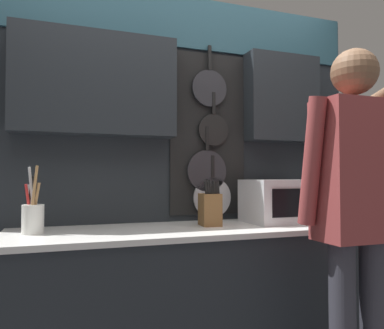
% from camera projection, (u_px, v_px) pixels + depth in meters
% --- Properties ---
extents(base_cabinet_counter, '(2.05, 0.65, 0.89)m').
position_uv_depth(base_cabinet_counter, '(194.00, 306.00, 2.14)').
color(base_cabinet_counter, '#23282D').
rests_on(base_cabinet_counter, ground_plane).
extents(back_wall_unit, '(2.62, 0.20, 2.39)m').
position_uv_depth(back_wall_unit, '(176.00, 139.00, 2.44)').
color(back_wall_unit, '#23282D').
rests_on(back_wall_unit, ground_plane).
extents(microwave, '(0.47, 0.35, 0.27)m').
position_uv_depth(microwave, '(283.00, 201.00, 2.40)').
color(microwave, silver).
rests_on(microwave, base_cabinet_counter).
extents(knife_block, '(0.12, 0.16, 0.27)m').
position_uv_depth(knife_block, '(210.00, 209.00, 2.23)').
color(knife_block, brown).
rests_on(knife_block, base_cabinet_counter).
extents(utensil_crock, '(0.11, 0.11, 0.35)m').
position_uv_depth(utensil_crock, '(33.00, 216.00, 1.91)').
color(utensil_crock, white).
rests_on(utensil_crock, base_cabinet_counter).
extents(person, '(0.54, 0.69, 1.80)m').
position_uv_depth(person, '(354.00, 198.00, 1.78)').
color(person, '#383842').
rests_on(person, ground_plane).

